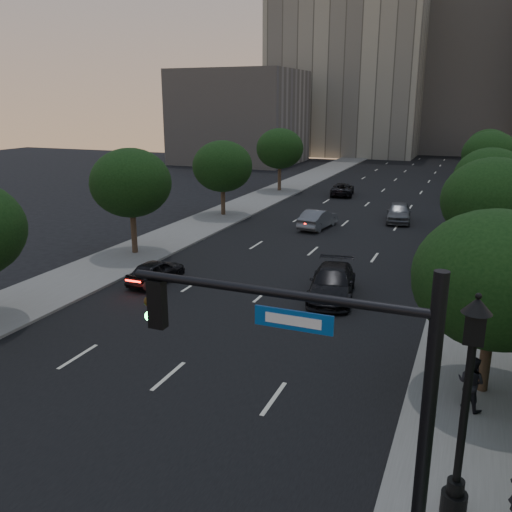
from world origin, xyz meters
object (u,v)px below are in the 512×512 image
at_px(traffic_signal_mast, 357,447).
at_px(pedestrian_c, 496,289).
at_px(sedan_mid_left, 318,219).
at_px(sedan_far_left, 342,189).
at_px(sedan_near_right, 332,283).
at_px(sedan_far_right, 399,212).
at_px(sedan_near_left, 156,271).
at_px(pedestrian_b, 471,383).
at_px(street_lamp, 464,420).

relative_size(traffic_signal_mast, pedestrian_c, 4.32).
bearing_deg(sedan_mid_left, pedestrian_c, 141.14).
bearing_deg(sedan_far_left, traffic_signal_mast, 94.68).
relative_size(sedan_far_left, sedan_near_right, 0.89).
bearing_deg(sedan_far_right, sedan_near_left, -122.43).
xyz_separation_m(sedan_near_left, pedestrian_b, (15.92, -7.13, 0.39)).
height_order(traffic_signal_mast, sedan_mid_left, traffic_signal_mast).
relative_size(sedan_mid_left, sedan_far_left, 0.96).
height_order(sedan_near_left, sedan_far_left, sedan_far_left).
height_order(sedan_mid_left, sedan_near_right, sedan_near_right).
relative_size(sedan_near_left, sedan_mid_left, 0.85).
xyz_separation_m(traffic_signal_mast, pedestrian_b, (1.90, 8.28, -2.64)).
bearing_deg(pedestrian_b, street_lamp, 112.71).
bearing_deg(pedestrian_c, pedestrian_b, 67.09).
bearing_deg(sedan_near_right, pedestrian_b, -61.52).
relative_size(sedan_mid_left, sedan_far_right, 0.96).
height_order(street_lamp, sedan_far_right, street_lamp).
relative_size(street_lamp, sedan_near_left, 1.48).
relative_size(traffic_signal_mast, sedan_far_right, 1.50).
relative_size(traffic_signal_mast, sedan_mid_left, 1.57).
height_order(sedan_near_right, pedestrian_c, pedestrian_c).
bearing_deg(sedan_near_left, sedan_far_left, -90.45).
xyz_separation_m(sedan_far_left, sedan_far_right, (7.22, -10.79, 0.14)).
xyz_separation_m(traffic_signal_mast, sedan_near_left, (-14.01, 15.41, -3.02)).
height_order(street_lamp, sedan_near_right, street_lamp).
relative_size(sedan_near_right, pedestrian_c, 3.23).
bearing_deg(sedan_near_right, sedan_mid_left, 99.32).
relative_size(sedan_mid_left, pedestrian_c, 2.76).
bearing_deg(sedan_near_right, sedan_far_left, 93.30).
distance_m(sedan_near_right, sedan_far_right, 19.21).
distance_m(street_lamp, pedestrian_c, 15.07).
height_order(street_lamp, sedan_far_left, street_lamp).
bearing_deg(traffic_signal_mast, sedan_mid_left, 107.02).
bearing_deg(sedan_mid_left, traffic_signal_mast, 114.65).
bearing_deg(sedan_far_left, sedan_near_left, 76.23).
height_order(sedan_far_left, sedan_near_right, sedan_near_right).
distance_m(sedan_mid_left, sedan_far_right, 7.16).
bearing_deg(sedan_near_left, sedan_near_right, -167.16).
distance_m(sedan_mid_left, sedan_far_left, 15.61).
height_order(sedan_mid_left, pedestrian_b, pedestrian_b).
xyz_separation_m(sedan_near_right, sedan_far_right, (0.52, 19.20, 0.03)).
bearing_deg(sedan_near_left, street_lamp, 146.82).
xyz_separation_m(sedan_near_left, pedestrian_c, (16.78, 2.88, 0.31)).
distance_m(sedan_near_left, sedan_mid_left, 16.49).
xyz_separation_m(street_lamp, sedan_mid_left, (-11.29, 27.95, -1.90)).
relative_size(traffic_signal_mast, sedan_far_left, 1.50).
distance_m(sedan_far_left, pedestrian_c, 31.83).
bearing_deg(traffic_signal_mast, pedestrian_c, 81.40).
xyz_separation_m(sedan_far_left, pedestrian_c, (14.17, -28.50, 0.31)).
bearing_deg(street_lamp, pedestrian_c, 85.95).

